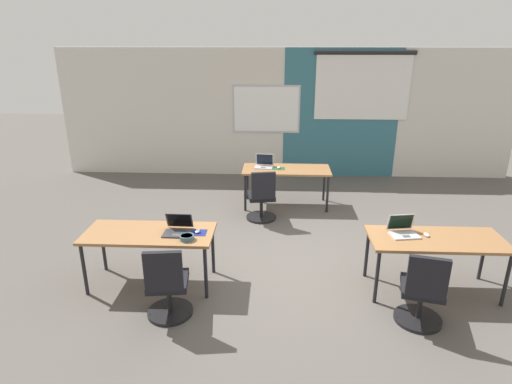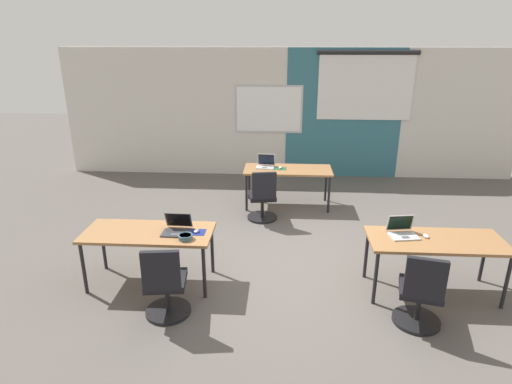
% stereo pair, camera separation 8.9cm
% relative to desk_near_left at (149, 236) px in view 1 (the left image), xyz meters
% --- Properties ---
extents(ground_plane, '(24.00, 24.00, 0.00)m').
position_rel_desk_near_left_xyz_m(ground_plane, '(1.75, 0.60, -0.66)').
color(ground_plane, '#56514C').
extents(back_wall_assembly, '(10.00, 0.27, 2.80)m').
position_rel_desk_near_left_xyz_m(back_wall_assembly, '(1.78, 4.80, 0.75)').
color(back_wall_assembly, silver).
rests_on(back_wall_assembly, ground).
extents(desk_near_left, '(1.60, 0.70, 0.72)m').
position_rel_desk_near_left_xyz_m(desk_near_left, '(0.00, 0.00, 0.00)').
color(desk_near_left, olive).
rests_on(desk_near_left, ground).
extents(desk_near_right, '(1.60, 0.70, 0.72)m').
position_rel_desk_near_left_xyz_m(desk_near_right, '(3.50, 0.00, 0.00)').
color(desk_near_right, olive).
rests_on(desk_near_right, ground).
extents(desk_far_center, '(1.60, 0.70, 0.72)m').
position_rel_desk_near_left_xyz_m(desk_far_center, '(1.75, 2.80, 0.00)').
color(desk_far_center, olive).
rests_on(desk_far_center, ground).
extents(laptop_near_left_inner, '(0.34, 0.32, 0.22)m').
position_rel_desk_near_left_xyz_m(laptop_near_left_inner, '(0.36, 0.01, 0.11)').
color(laptop_near_left_inner, '#333338').
rests_on(laptop_near_left_inner, desk_near_left).
extents(mousepad_near_left_inner, '(0.22, 0.19, 0.00)m').
position_rel_desk_near_left_xyz_m(mousepad_near_left_inner, '(0.60, 0.01, 0.06)').
color(mousepad_near_left_inner, navy).
rests_on(mousepad_near_left_inner, desk_near_left).
extents(mouse_near_left_inner, '(0.07, 0.11, 0.03)m').
position_rel_desk_near_left_xyz_m(mouse_near_left_inner, '(0.60, 0.01, 0.08)').
color(mouse_near_left_inner, silver).
rests_on(mouse_near_left_inner, mousepad_near_left_inner).
extents(chair_near_left_inner, '(0.52, 0.56, 0.92)m').
position_rel_desk_near_left_xyz_m(chair_near_left_inner, '(0.38, -0.70, -0.28)').
color(chair_near_left_inner, black).
rests_on(chair_near_left_inner, ground).
extents(laptop_near_right_inner, '(0.37, 0.34, 0.23)m').
position_rel_desk_near_left_xyz_m(laptop_near_right_inner, '(3.12, 0.09, 0.11)').
color(laptop_near_right_inner, '#B7B7BC').
rests_on(laptop_near_right_inner, desk_near_right).
extents(mouse_near_right_inner, '(0.08, 0.11, 0.03)m').
position_rel_desk_near_left_xyz_m(mouse_near_right_inner, '(3.39, 0.05, 0.08)').
color(mouse_near_right_inner, silver).
rests_on(mouse_near_right_inner, desk_near_right).
extents(chair_near_right_inner, '(0.53, 0.58, 0.92)m').
position_rel_desk_near_left_xyz_m(chair_near_right_inner, '(3.15, -0.70, -0.28)').
color(chair_near_right_inner, black).
rests_on(chair_near_right_inner, ground).
extents(laptop_far_left, '(0.36, 0.30, 0.24)m').
position_rel_desk_near_left_xyz_m(laptop_far_left, '(1.34, 2.89, 0.11)').
color(laptop_far_left, '#B7B7BC').
rests_on(laptop_far_left, desk_far_center).
extents(mousepad_far_left, '(0.22, 0.19, 0.00)m').
position_rel_desk_near_left_xyz_m(mousepad_far_left, '(1.61, 2.80, 0.06)').
color(mousepad_far_left, '#23512D').
rests_on(mousepad_far_left, desk_far_center).
extents(mouse_far_left, '(0.07, 0.11, 0.03)m').
position_rel_desk_near_left_xyz_m(mouse_far_left, '(1.61, 2.80, 0.08)').
color(mouse_far_left, silver).
rests_on(mouse_far_left, mousepad_far_left).
extents(chair_far_left, '(0.52, 0.57, 0.92)m').
position_rel_desk_near_left_xyz_m(chair_far_left, '(1.33, 2.09, -0.28)').
color(chair_far_left, black).
rests_on(chair_far_left, ground).
extents(snack_bowl, '(0.18, 0.18, 0.06)m').
position_rel_desk_near_left_xyz_m(snack_bowl, '(0.51, -0.19, 0.10)').
color(snack_bowl, '#3D6070').
rests_on(snack_bowl, desk_near_left).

